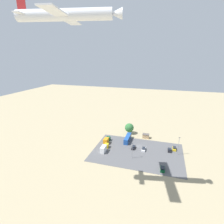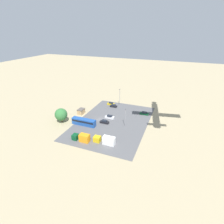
{
  "view_description": "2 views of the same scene",
  "coord_description": "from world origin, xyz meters",
  "px_view_note": "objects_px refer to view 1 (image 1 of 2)",
  "views": [
    {
      "loc": [
        -11.59,
        92.52,
        49.88
      ],
      "look_at": [
        9.05,
        24.83,
        27.79
      ],
      "focal_mm": 28.0,
      "sensor_mm": 36.0,
      "label": 1
    },
    {
      "loc": [
        70.81,
        34.2,
        41.59
      ],
      "look_at": [
        5.0,
        8.33,
        7.93
      ],
      "focal_mm": 28.0,
      "sensor_mm": 36.0,
      "label": 2
    }
  ],
  "objects_px": {
    "shed_building": "(146,136)",
    "parked_car_0": "(163,169)",
    "parked_car_1": "(169,150)",
    "parked_car_4": "(144,149)",
    "parked_car_2": "(174,148)",
    "parked_truck_1": "(107,140)",
    "parked_truck_0": "(104,148)",
    "airplane": "(68,15)",
    "parked_car_3": "(133,147)",
    "bus": "(128,138)"
  },
  "relations": [
    {
      "from": "parked_car_0",
      "to": "parked_car_4",
      "type": "height_order",
      "value": "parked_car_4"
    },
    {
      "from": "parked_car_2",
      "to": "parked_car_0",
      "type": "bearing_deg",
      "value": -105.12
    },
    {
      "from": "bus",
      "to": "parked_car_3",
      "type": "xyz_separation_m",
      "value": [
        -5.21,
        8.38,
        -1.06
      ]
    },
    {
      "from": "parked_truck_0",
      "to": "shed_building",
      "type": "bearing_deg",
      "value": 48.69
    },
    {
      "from": "parked_car_0",
      "to": "parked_truck_0",
      "type": "distance_m",
      "value": 32.99
    },
    {
      "from": "bus",
      "to": "airplane",
      "type": "relative_size",
      "value": 0.38
    },
    {
      "from": "parked_car_2",
      "to": "parked_truck_1",
      "type": "xyz_separation_m",
      "value": [
        39.42,
        2.92,
        0.81
      ]
    },
    {
      "from": "parked_car_1",
      "to": "parked_car_2",
      "type": "relative_size",
      "value": 0.9
    },
    {
      "from": "parked_truck_1",
      "to": "airplane",
      "type": "bearing_deg",
      "value": -86.1
    },
    {
      "from": "parked_truck_1",
      "to": "parked_car_2",
      "type": "bearing_deg",
      "value": 4.23
    },
    {
      "from": "parked_car_0",
      "to": "parked_truck_1",
      "type": "bearing_deg",
      "value": 151.01
    },
    {
      "from": "parked_car_2",
      "to": "parked_car_1",
      "type": "bearing_deg",
      "value": -134.61
    },
    {
      "from": "parked_truck_1",
      "to": "bus",
      "type": "bearing_deg",
      "value": 26.17
    },
    {
      "from": "shed_building",
      "to": "parked_car_4",
      "type": "xyz_separation_m",
      "value": [
        -0.65,
        16.42,
        -0.63
      ]
    },
    {
      "from": "bus",
      "to": "parked_car_3",
      "type": "bearing_deg",
      "value": 121.86
    },
    {
      "from": "parked_car_3",
      "to": "airplane",
      "type": "xyz_separation_m",
      "value": [
        14.2,
        39.13,
        60.86
      ]
    },
    {
      "from": "airplane",
      "to": "parked_car_3",
      "type": "bearing_deg",
      "value": 148.59
    },
    {
      "from": "parked_car_3",
      "to": "parked_truck_1",
      "type": "relative_size",
      "value": 0.59
    },
    {
      "from": "parked_car_1",
      "to": "parked_car_2",
      "type": "distance_m",
      "value": 3.73
    },
    {
      "from": "shed_building",
      "to": "parked_truck_0",
      "type": "relative_size",
      "value": 0.47
    },
    {
      "from": "shed_building",
      "to": "parked_car_3",
      "type": "xyz_separation_m",
      "value": [
        5.2,
        16.06,
        -0.61
      ]
    },
    {
      "from": "parked_car_1",
      "to": "parked_truck_0",
      "type": "bearing_deg",
      "value": -164.07
    },
    {
      "from": "bus",
      "to": "parked_car_1",
      "type": "height_order",
      "value": "bus"
    },
    {
      "from": "shed_building",
      "to": "airplane",
      "type": "distance_m",
      "value": 83.98
    },
    {
      "from": "bus",
      "to": "parked_truck_0",
      "type": "relative_size",
      "value": 1.32
    },
    {
      "from": "parked_car_1",
      "to": "shed_building",
      "type": "bearing_deg",
      "value": 137.75
    },
    {
      "from": "parked_car_1",
      "to": "parked_car_3",
      "type": "distance_m",
      "value": 19.96
    },
    {
      "from": "parked_car_2",
      "to": "parked_car_4",
      "type": "bearing_deg",
      "value": -160.53
    },
    {
      "from": "bus",
      "to": "parked_car_1",
      "type": "bearing_deg",
      "value": 167.46
    },
    {
      "from": "parked_car_3",
      "to": "parked_car_4",
      "type": "relative_size",
      "value": 0.96
    },
    {
      "from": "shed_building",
      "to": "parked_car_0",
      "type": "relative_size",
      "value": 0.92
    },
    {
      "from": "parked_car_3",
      "to": "parked_car_4",
      "type": "distance_m",
      "value": 5.86
    },
    {
      "from": "parked_car_2",
      "to": "airplane",
      "type": "height_order",
      "value": "airplane"
    },
    {
      "from": "parked_car_0",
      "to": "parked_car_2",
      "type": "relative_size",
      "value": 1.04
    },
    {
      "from": "bus",
      "to": "parked_truck_1",
      "type": "distance_m",
      "value": 13.19
    },
    {
      "from": "parked_car_3",
      "to": "parked_car_2",
      "type": "bearing_deg",
      "value": 13.75
    },
    {
      "from": "parked_car_1",
      "to": "parked_car_4",
      "type": "bearing_deg",
      "value": -167.09
    },
    {
      "from": "parked_car_1",
      "to": "parked_car_2",
      "type": "xyz_separation_m",
      "value": [
        -2.62,
        -2.65,
        -0.01
      ]
    },
    {
      "from": "bus",
      "to": "parked_truck_1",
      "type": "height_order",
      "value": "parked_truck_1"
    },
    {
      "from": "shed_building",
      "to": "parked_truck_1",
      "type": "xyz_separation_m",
      "value": [
        22.24,
        13.5,
        0.19
      ]
    },
    {
      "from": "parked_car_3",
      "to": "parked_truck_1",
      "type": "bearing_deg",
      "value": 171.46
    },
    {
      "from": "shed_building",
      "to": "parked_car_1",
      "type": "distance_m",
      "value": 19.69
    },
    {
      "from": "parked_car_0",
      "to": "parked_car_1",
      "type": "relative_size",
      "value": 1.15
    },
    {
      "from": "parked_car_0",
      "to": "parked_car_2",
      "type": "distance_m",
      "value": 22.31
    },
    {
      "from": "parked_car_2",
      "to": "parked_car_4",
      "type": "relative_size",
      "value": 0.96
    },
    {
      "from": "bus",
      "to": "parked_car_0",
      "type": "relative_size",
      "value": 2.56
    },
    {
      "from": "shed_building",
      "to": "bus",
      "type": "height_order",
      "value": "bus"
    },
    {
      "from": "parked_car_2",
      "to": "parked_truck_1",
      "type": "height_order",
      "value": "parked_truck_1"
    },
    {
      "from": "parked_car_4",
      "to": "parked_truck_1",
      "type": "bearing_deg",
      "value": 172.72
    },
    {
      "from": "parked_truck_1",
      "to": "parked_car_1",
      "type": "bearing_deg",
      "value": 0.41
    }
  ]
}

